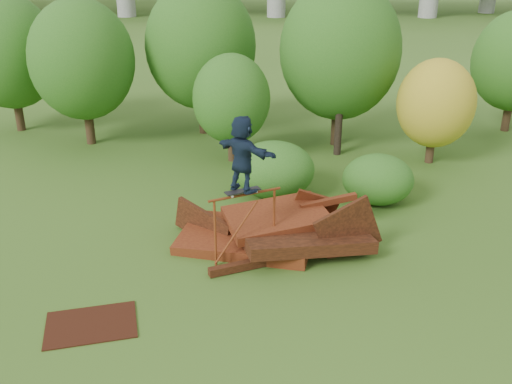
{
  "coord_description": "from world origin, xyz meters",
  "views": [
    {
      "loc": [
        -0.43,
        -11.17,
        7.15
      ],
      "look_at": [
        -0.8,
        2.0,
        1.6
      ],
      "focal_mm": 40.0,
      "sensor_mm": 36.0,
      "label": 1
    }
  ],
  "objects_px": {
    "flat_plate": "(91,325)",
    "skater": "(242,154)",
    "scrap_pile": "(274,233)",
    "utility_pole": "(345,19)"
  },
  "relations": [
    {
      "from": "flat_plate",
      "to": "scrap_pile",
      "type": "bearing_deg",
      "value": 43.34
    },
    {
      "from": "scrap_pile",
      "to": "skater",
      "type": "bearing_deg",
      "value": -135.66
    },
    {
      "from": "scrap_pile",
      "to": "skater",
      "type": "distance_m",
      "value": 2.66
    },
    {
      "from": "skater",
      "to": "utility_pole",
      "type": "relative_size",
      "value": 0.19
    },
    {
      "from": "scrap_pile",
      "to": "skater",
      "type": "relative_size",
      "value": 3.03
    },
    {
      "from": "flat_plate",
      "to": "skater",
      "type": "bearing_deg",
      "value": 43.08
    },
    {
      "from": "scrap_pile",
      "to": "utility_pole",
      "type": "bearing_deg",
      "value": 72.06
    },
    {
      "from": "scrap_pile",
      "to": "flat_plate",
      "type": "relative_size",
      "value": 3.02
    },
    {
      "from": "utility_pole",
      "to": "skater",
      "type": "bearing_deg",
      "value": -111.23
    },
    {
      "from": "scrap_pile",
      "to": "utility_pole",
      "type": "relative_size",
      "value": 0.57
    }
  ]
}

